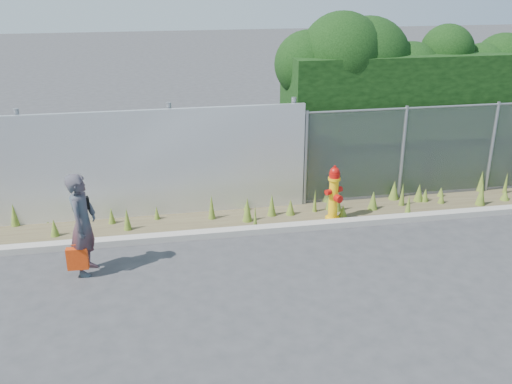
{
  "coord_description": "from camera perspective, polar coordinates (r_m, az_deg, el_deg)",
  "views": [
    {
      "loc": [
        -2.04,
        -7.88,
        4.72
      ],
      "look_at": [
        -0.3,
        1.4,
        1.0
      ],
      "focal_mm": 40.0,
      "sensor_mm": 36.0,
      "label": 1
    }
  ],
  "objects": [
    {
      "name": "weed_strip",
      "position": [
        11.77,
        6.1,
        -1.47
      ],
      "size": [
        16.0,
        1.34,
        0.53
      ],
      "color": "brown",
      "rests_on": "ground"
    },
    {
      "name": "ground",
      "position": [
        9.41,
        3.41,
        -8.65
      ],
      "size": [
        80.0,
        80.0,
        0.0
      ],
      "primitive_type": "plane",
      "color": "#353537",
      "rests_on": "ground"
    },
    {
      "name": "fire_hydrant",
      "position": [
        11.35,
        7.77,
        -0.22
      ],
      "size": [
        0.38,
        0.34,
        1.15
      ],
      "rotation": [
        0.0,
        0.0,
        0.41
      ],
      "color": "yellow",
      "rests_on": "ground"
    },
    {
      "name": "curb",
      "position": [
        10.94,
        1.16,
        -3.72
      ],
      "size": [
        16.0,
        0.22,
        0.12
      ],
      "primitive_type": "cube",
      "color": "#9E988F",
      "rests_on": "ground"
    },
    {
      "name": "corrugated_fence",
      "position": [
        11.53,
        -16.08,
        2.36
      ],
      "size": [
        8.5,
        0.21,
        2.3
      ],
      "color": "silver",
      "rests_on": "ground"
    },
    {
      "name": "hedge",
      "position": [
        13.67,
        16.53,
        9.46
      ],
      "size": [
        7.55,
        1.99,
        3.89
      ],
      "color": "black",
      "rests_on": "ground"
    },
    {
      "name": "woman",
      "position": [
        9.63,
        -16.92,
        -3.1
      ],
      "size": [
        0.56,
        0.71,
        1.73
      ],
      "primitive_type": "imported",
      "rotation": [
        0.0,
        0.0,
        1.31
      ],
      "color": "#105B66",
      "rests_on": "ground"
    },
    {
      "name": "black_shoulder_bag",
      "position": [
        9.64,
        -17.14,
        -1.13
      ],
      "size": [
        0.27,
        0.11,
        0.2
      ],
      "rotation": [
        0.0,
        0.0,
        0.25
      ],
      "color": "black"
    },
    {
      "name": "chainlink_fence",
      "position": [
        13.1,
        18.63,
        4.0
      ],
      "size": [
        6.5,
        0.07,
        2.05
      ],
      "color": "gray",
      "rests_on": "ground"
    },
    {
      "name": "red_tote_bag",
      "position": [
        9.69,
        -17.42,
        -6.37
      ],
      "size": [
        0.33,
        0.12,
        0.44
      ],
      "rotation": [
        0.0,
        0.0,
        -0.05
      ],
      "color": "#BB2E0A"
    }
  ]
}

